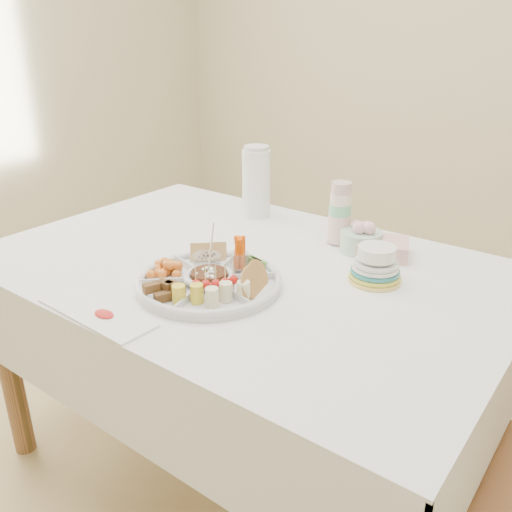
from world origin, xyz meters
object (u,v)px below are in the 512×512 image
Objects in this scene: thermos at (256,181)px; plate_stack at (376,266)px; dining_table at (243,371)px; party_tray at (209,280)px.

thermos is 0.65m from plate_stack.
plate_stack is at bearing 18.82° from dining_table.
plate_stack is (0.36, 0.12, 0.42)m from dining_table.
thermos is at bearing 115.05° from party_tray.
dining_table is 4.00× the size of party_tray.
dining_table is 5.82× the size of thermos.
party_tray is 1.46× the size of thermos.
dining_table is at bearing -161.18° from plate_stack.
party_tray is at bearing -80.95° from dining_table.
thermos is (-0.23, 0.37, 0.51)m from dining_table.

